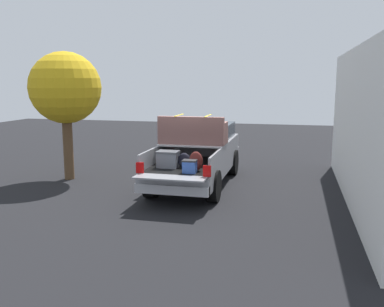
# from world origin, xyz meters

# --- Properties ---
(ground_plane) EXTENTS (40.00, 40.00, 0.00)m
(ground_plane) POSITION_xyz_m (0.00, 0.00, 0.00)
(ground_plane) COLOR black
(pickup_truck) EXTENTS (6.05, 2.06, 2.23)m
(pickup_truck) POSITION_xyz_m (0.35, 0.00, 0.96)
(pickup_truck) COLOR gray
(pickup_truck) RESTS_ON ground_plane
(building_facade) EXTENTS (10.01, 0.36, 4.08)m
(building_facade) POSITION_xyz_m (-0.88, -4.54, 2.04)
(building_facade) COLOR white
(building_facade) RESTS_ON ground_plane
(tree_background) EXTENTS (2.31, 2.31, 4.17)m
(tree_background) POSITION_xyz_m (-0.21, 4.31, 2.98)
(tree_background) COLOR brown
(tree_background) RESTS_ON ground_plane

